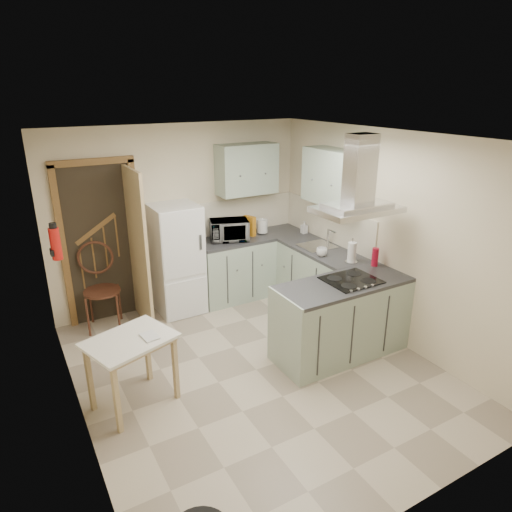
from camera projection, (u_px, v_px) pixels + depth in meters
floor at (256, 370)px, 5.04m from camera, size 4.20×4.20×0.00m
ceiling at (256, 138)px, 4.17m from camera, size 4.20×4.20×0.00m
back_wall at (181, 216)px, 6.31m from camera, size 3.60×0.00×3.60m
left_wall at (68, 304)px, 3.77m from camera, size 0.00×4.20×4.20m
right_wall at (387, 237)px, 5.44m from camera, size 0.00×4.20×4.20m
doorway at (102, 243)px, 5.85m from camera, size 1.10×0.12×2.10m
fridge at (177, 259)px, 6.15m from camera, size 0.60×0.60×1.50m
counter_back at (234, 268)px, 6.66m from camera, size 1.08×0.60×0.90m
counter_right at (308, 273)px, 6.50m from camera, size 0.60×1.95×0.90m
splashback at (242, 215)px, 6.79m from camera, size 1.68×0.02×0.50m
wall_cabinet_back at (247, 169)px, 6.40m from camera, size 0.85×0.35×0.70m
wall_cabinet_right at (333, 177)px, 5.84m from camera, size 0.35×0.90×0.70m
peninsula at (342, 318)px, 5.21m from camera, size 1.55×0.65×0.90m
hob at (351, 280)px, 5.10m from camera, size 0.58×0.50×0.01m
extractor_hood at (357, 209)px, 4.82m from camera, size 0.90×0.55×0.10m
sink at (317, 246)px, 6.20m from camera, size 0.45×0.40×0.01m
fire_extinguisher at (56, 244)px, 4.44m from camera, size 0.10×0.10×0.32m
drop_leaf_table at (133, 372)px, 4.38m from camera, size 0.92×0.80×0.73m
bentwood_chair at (102, 291)px, 5.76m from camera, size 0.57×0.57×1.03m
microwave at (229, 230)px, 6.41m from camera, size 0.61×0.50×0.29m
kettle at (262, 226)px, 6.70m from camera, size 0.16×0.16×0.23m
cereal_box at (249, 226)px, 6.61m from camera, size 0.13×0.20×0.28m
soap_bottle at (304, 227)px, 6.73m from camera, size 0.08×0.09×0.18m
paper_towel at (352, 252)px, 5.59m from camera, size 0.12×0.12×0.26m
cup at (322, 252)px, 5.82m from camera, size 0.14×0.14×0.11m
red_bottle at (375, 257)px, 5.49m from camera, size 0.10×0.10×0.23m
book at (142, 335)px, 4.23m from camera, size 0.16×0.21×0.09m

